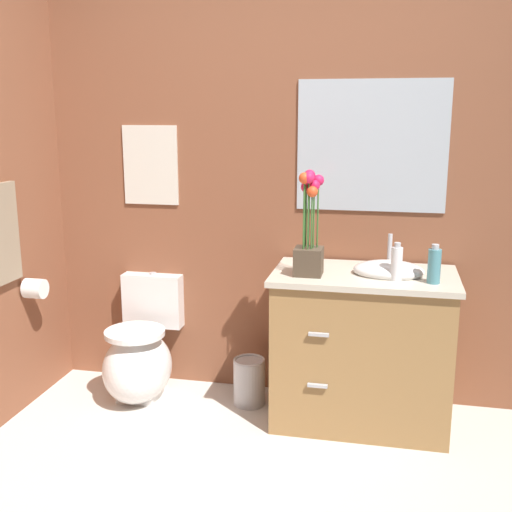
{
  "coord_description": "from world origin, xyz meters",
  "views": [
    {
      "loc": [
        0.47,
        -2.01,
        1.63
      ],
      "look_at": [
        -0.2,
        1.12,
        0.9
      ],
      "focal_mm": 44.28,
      "sensor_mm": 36.0,
      "label": 1
    }
  ],
  "objects": [
    {
      "name": "lotion_bottle",
      "position": [
        0.51,
        1.06,
        0.91
      ],
      "size": [
        0.06,
        0.06,
        0.19
      ],
      "color": "white",
      "rests_on": "vanity_cabinet"
    },
    {
      "name": "wall_mirror",
      "position": [
        0.36,
        1.47,
        1.45
      ],
      "size": [
        0.8,
        0.01,
        0.7
      ],
      "primitive_type": "cube",
      "color": "#B2BCC6"
    },
    {
      "name": "toilet",
      "position": [
        -0.91,
        1.2,
        0.24
      ],
      "size": [
        0.38,
        0.59,
        0.69
      ],
      "color": "white",
      "rests_on": "ground_plane"
    },
    {
      "name": "hanging_towel",
      "position": [
        -1.48,
        0.82,
        1.02
      ],
      "size": [
        0.03,
        0.28,
        0.52
      ],
      "primitive_type": "cube",
      "color": "gray"
    },
    {
      "name": "vanity_cabinet",
      "position": [
        0.36,
        1.17,
        0.42
      ],
      "size": [
        0.94,
        0.56,
        1.0
      ],
      "color": "#9E7242",
      "rests_on": "ground_plane"
    },
    {
      "name": "wall_back",
      "position": [
        0.2,
        1.5,
        1.25
      ],
      "size": [
        4.65,
        0.05,
        2.5
      ],
      "primitive_type": "cube",
      "color": "brown",
      "rests_on": "ground_plane"
    },
    {
      "name": "flower_vase",
      "position": [
        0.08,
        1.08,
        1.03
      ],
      "size": [
        0.14,
        0.14,
        0.53
      ],
      "color": "#4C3D2D",
      "rests_on": "vanity_cabinet"
    },
    {
      "name": "trash_bin",
      "position": [
        -0.27,
        1.24,
        0.14
      ],
      "size": [
        0.18,
        0.18,
        0.27
      ],
      "color": "#B7B7BC",
      "rests_on": "ground_plane"
    },
    {
      "name": "toilet_paper_roll",
      "position": [
        -1.43,
        1.0,
        0.68
      ],
      "size": [
        0.11,
        0.11,
        0.11
      ],
      "primitive_type": "cylinder",
      "rotation": [
        0.0,
        1.57,
        0.0
      ],
      "color": "white"
    },
    {
      "name": "wall_poster",
      "position": [
        -0.91,
        1.47,
        1.33
      ],
      "size": [
        0.33,
        0.01,
        0.46
      ],
      "primitive_type": "cube",
      "color": "silver"
    },
    {
      "name": "soap_bottle",
      "position": [
        0.69,
        1.05,
        0.91
      ],
      "size": [
        0.06,
        0.06,
        0.19
      ],
      "color": "teal",
      "rests_on": "vanity_cabinet"
    }
  ]
}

